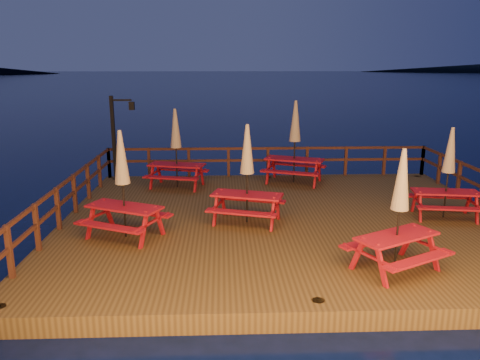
{
  "coord_description": "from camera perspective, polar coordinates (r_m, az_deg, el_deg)",
  "views": [
    {
      "loc": [
        -1.69,
        -12.11,
        4.52
      ],
      "look_at": [
        -1.2,
        0.6,
        1.32
      ],
      "focal_mm": 35.0,
      "sensor_mm": 36.0,
      "label": 1
    }
  ],
  "objects": [
    {
      "name": "ground",
      "position": [
        13.03,
        5.41,
        -6.24
      ],
      "size": [
        500.0,
        500.0,
        0.0
      ],
      "primitive_type": "plane",
      "color": "black",
      "rests_on": "ground"
    },
    {
      "name": "deck",
      "position": [
        12.96,
        5.43,
        -5.41
      ],
      "size": [
        12.0,
        10.0,
        0.4
      ],
      "primitive_type": "cube",
      "color": "#422F15",
      "rests_on": "ground"
    },
    {
      "name": "deck_piles",
      "position": [
        13.14,
        5.38,
        -7.47
      ],
      "size": [
        11.44,
        9.44,
        1.4
      ],
      "color": "#3A1E12",
      "rests_on": "ground"
    },
    {
      "name": "railing",
      "position": [
        14.38,
        4.6,
        0.58
      ],
      "size": [
        11.8,
        9.75,
        1.1
      ],
      "color": "#3A1E12",
      "rests_on": "deck"
    },
    {
      "name": "lamp_post",
      "position": [
        17.22,
        -14.68,
        5.9
      ],
      "size": [
        0.85,
        0.18,
        3.0
      ],
      "color": "black",
      "rests_on": "deck"
    },
    {
      "name": "picnic_table_0",
      "position": [
        12.09,
        0.87,
        0.9
      ],
      "size": [
        2.19,
        1.98,
        2.61
      ],
      "rotation": [
        0.0,
        0.0,
        -0.3
      ],
      "color": "maroon",
      "rests_on": "deck"
    },
    {
      "name": "picnic_table_1",
      "position": [
        15.8,
        -7.8,
        4.0
      ],
      "size": [
        2.17,
        1.93,
        2.66
      ],
      "rotation": [
        0.0,
        0.0,
        -0.25
      ],
      "color": "maroon",
      "rests_on": "deck"
    },
    {
      "name": "picnic_table_2",
      "position": [
        16.37,
        6.69,
        4.78
      ],
      "size": [
        2.48,
        2.28,
        2.87
      ],
      "rotation": [
        0.0,
        0.0,
        -0.38
      ],
      "color": "maroon",
      "rests_on": "deck"
    },
    {
      "name": "picnic_table_3",
      "position": [
        9.8,
        18.86,
        -3.33
      ],
      "size": [
        2.23,
        2.1,
        2.52
      ],
      "rotation": [
        0.0,
        0.0,
        0.49
      ],
      "color": "maroon",
      "rests_on": "deck"
    },
    {
      "name": "picnic_table_4",
      "position": [
        11.41,
        -14.12,
        -0.34
      ],
      "size": [
        2.29,
        2.13,
        2.61
      ],
      "rotation": [
        0.0,
        0.0,
        -0.44
      ],
      "color": "maroon",
      "rests_on": "deck"
    },
    {
      "name": "picnic_table_5",
      "position": [
        13.69,
        24.04,
        0.93
      ],
      "size": [
        1.93,
        1.67,
        2.48
      ],
      "rotation": [
        0.0,
        0.0,
        -0.15
      ],
      "color": "maroon",
      "rests_on": "deck"
    }
  ]
}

